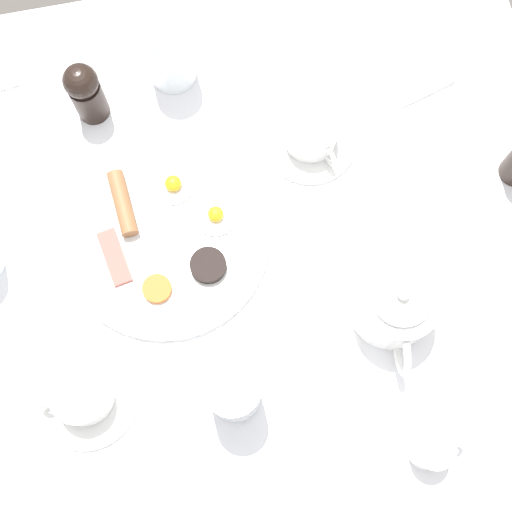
% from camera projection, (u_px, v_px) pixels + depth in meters
% --- Properties ---
extents(ground_plane, '(8.00, 8.00, 0.00)m').
position_uv_depth(ground_plane, '(256.00, 337.00, 1.83)').
color(ground_plane, '#4C4742').
extents(table, '(1.03, 1.01, 0.77)m').
position_uv_depth(table, '(256.00, 271.00, 1.16)').
color(table, white).
rests_on(table, ground_plane).
extents(breakfast_plate, '(0.32, 0.32, 0.04)m').
position_uv_depth(breakfast_plate, '(166.00, 236.00, 1.09)').
color(breakfast_plate, white).
rests_on(breakfast_plate, table).
extents(teapot_near, '(0.12, 0.21, 0.12)m').
position_uv_depth(teapot_near, '(395.00, 305.00, 1.02)').
color(teapot_near, white).
rests_on(teapot_near, table).
extents(teacup_with_saucer_left, '(0.15, 0.15, 0.06)m').
position_uv_depth(teacup_with_saucer_left, '(311.00, 135.00, 1.12)').
color(teacup_with_saucer_left, white).
rests_on(teacup_with_saucer_left, table).
extents(teacup_with_saucer_right, '(0.15, 0.15, 0.06)m').
position_uv_depth(teacup_with_saucer_right, '(83.00, 397.00, 1.01)').
color(teacup_with_saucer_right, white).
rests_on(teacup_with_saucer_right, table).
extents(water_glass_tall, '(0.08, 0.08, 0.14)m').
position_uv_depth(water_glass_tall, '(234.00, 392.00, 0.97)').
color(water_glass_tall, white).
rests_on(water_glass_tall, table).
extents(wine_glass_spare, '(0.08, 0.08, 0.14)m').
position_uv_depth(wine_glass_spare, '(169.00, 52.00, 1.11)').
color(wine_glass_spare, white).
rests_on(wine_glass_spare, table).
extents(creamer_jug, '(0.08, 0.06, 0.06)m').
position_uv_depth(creamer_jug, '(432.00, 449.00, 0.99)').
color(creamer_jug, white).
rests_on(creamer_jug, table).
extents(salt_grinder, '(0.05, 0.05, 0.12)m').
position_uv_depth(salt_grinder, '(85.00, 92.00, 1.10)').
color(salt_grinder, black).
rests_on(salt_grinder, table).
extents(napkin_folded, '(0.14, 0.18, 0.01)m').
position_uv_depth(napkin_folded, '(405.00, 55.00, 1.18)').
color(napkin_folded, white).
rests_on(napkin_folded, table).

